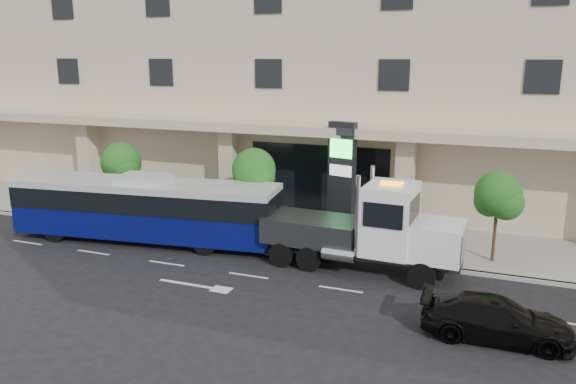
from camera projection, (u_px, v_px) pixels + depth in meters
name	position (u px, v px, depth m)	size (l,w,h in m)	color
ground	(263.00, 264.00, 24.86)	(120.00, 120.00, 0.00)	black
sidewalk	(301.00, 230.00, 29.38)	(120.00, 6.00, 0.15)	gray
curb	(279.00, 248.00, 26.66)	(120.00, 0.30, 0.15)	gray
convention_center	(355.00, 40.00, 36.51)	(60.00, 17.60, 20.00)	#C7B595
tree_left	(122.00, 165.00, 30.84)	(2.27, 2.20, 4.22)	#422B19
tree_mid	(254.00, 173.00, 28.03)	(2.28, 2.20, 4.38)	#422B19
tree_right	(498.00, 198.00, 24.11)	(2.10, 2.00, 4.04)	#422B19
city_bus	(146.00, 208.00, 27.50)	(13.48, 4.37, 3.36)	black
tow_truck	(370.00, 231.00, 23.63)	(9.60, 2.75, 4.36)	#2D3033
black_sedan	(497.00, 319.00, 18.11)	(1.95, 4.79, 1.39)	black
signage_pylon	(342.00, 176.00, 28.56)	(1.47, 0.82, 5.62)	black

